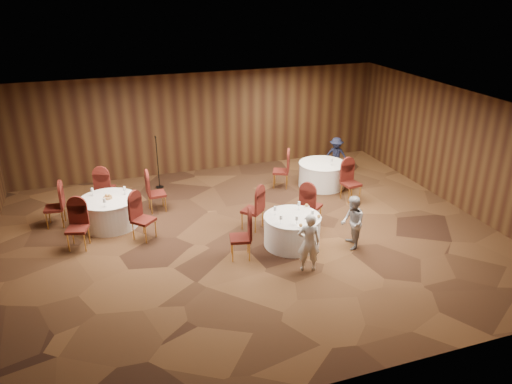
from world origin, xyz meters
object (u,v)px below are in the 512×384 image
object	(u,v)px
mic_stand	(159,173)
man_c	(336,156)
table_main	(292,230)
table_right	(322,174)
table_left	(110,212)
woman_a	(309,242)
woman_b	(352,223)

from	to	relation	value
mic_stand	man_c	distance (m)	5.67
table_main	table_right	distance (m)	3.85
table_left	table_right	world-z (taller)	same
table_left	table_right	distance (m)	6.34
woman_a	table_left	bearing A→B (deg)	-26.95
table_main	table_left	size ratio (longest dim) A/B	0.92
woman_a	man_c	world-z (taller)	woman_a
woman_b	man_c	bearing A→B (deg)	172.72
mic_stand	woman_b	size ratio (longest dim) A/B	1.25
mic_stand	woman_a	size ratio (longest dim) A/B	1.20
mic_stand	man_c	world-z (taller)	mic_stand
table_main	man_c	world-z (taller)	man_c
table_main	table_left	world-z (taller)	same
table_left	woman_b	xyz separation A→B (m)	(5.30, -3.05, 0.27)
woman_a	mic_stand	bearing A→B (deg)	-51.99
table_main	mic_stand	size ratio (longest dim) A/B	0.84
woman_b	table_main	bearing A→B (deg)	-98.68
table_left	man_c	distance (m)	7.36
table_right	man_c	xyz separation A→B (m)	(0.90, 0.85, 0.23)
table_left	table_right	bearing A→B (deg)	5.60
table_left	woman_a	bearing A→B (deg)	-42.79
table_right	mic_stand	xyz separation A→B (m)	(-4.73, 1.49, 0.10)
table_left	mic_stand	world-z (taller)	mic_stand
table_main	table_right	xyz separation A→B (m)	(2.29, 3.09, 0.00)
woman_a	table_right	bearing A→B (deg)	-103.55
table_main	woman_b	size ratio (longest dim) A/B	1.05
table_right	woman_b	distance (m)	3.82
table_main	woman_a	size ratio (longest dim) A/B	1.00
table_right	man_c	bearing A→B (deg)	43.46
table_right	table_main	bearing A→B (deg)	-126.50
table_main	man_c	distance (m)	5.07
table_main	man_c	bearing A→B (deg)	51.06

